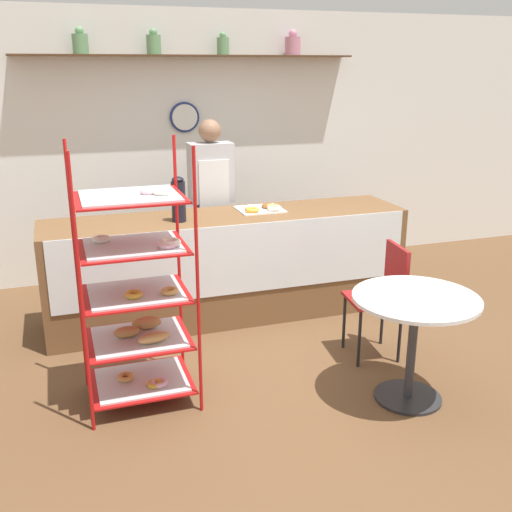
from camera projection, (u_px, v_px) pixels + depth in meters
The scene contains 9 objects.
ground_plane at pixel (274, 375), 4.37m from camera, with size 14.00×14.00×0.00m, color brown.
back_wall at pixel (191, 144), 6.26m from camera, with size 10.00×0.30×2.70m.
display_counter at pixel (228, 266), 5.29m from camera, with size 3.15×0.71×0.93m.
pastry_rack at pixel (138, 294), 3.85m from camera, with size 0.71×0.60×1.72m.
person_worker at pixel (212, 201), 5.68m from camera, with size 0.41×0.23×1.69m.
cafe_table at pixel (414, 322), 3.89m from camera, with size 0.82×0.82×0.74m.
cafe_chair at pixel (384, 289), 4.53m from camera, with size 0.42×0.42×0.88m.
coffee_carafe at pixel (178, 200), 4.89m from camera, with size 0.12×0.12×0.37m.
donut_tray_counter at pixel (263, 208), 5.30m from camera, with size 0.39×0.36×0.05m.
Camera 1 is at (-1.37, -3.65, 2.17)m, focal length 42.00 mm.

